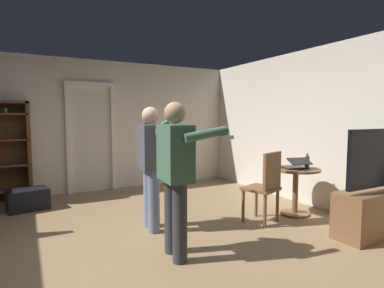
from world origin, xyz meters
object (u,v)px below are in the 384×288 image
(wooden_chair, at_px, (266,184))
(bookshelf, at_px, (4,148))
(tv_flatscreen, at_px, (377,204))
(bottle_on_table, at_px, (307,162))
(suitcase_dark, at_px, (28,199))
(person_striped_shirt, at_px, (152,160))
(laptop, at_px, (296,165))
(side_table, at_px, (296,183))
(person_blue_shirt, at_px, (176,169))

(wooden_chair, bearing_deg, bookshelf, 138.00)
(bookshelf, xyz_separation_m, tv_flatscreen, (4.13, -3.86, -0.54))
(wooden_chair, bearing_deg, bottle_on_table, 0.38)
(bookshelf, bearing_deg, suitcase_dark, -63.12)
(wooden_chair, xyz_separation_m, person_striped_shirt, (-1.46, 0.51, 0.37))
(laptop, xyz_separation_m, suitcase_dark, (-3.49, 2.20, -0.59))
(tv_flatscreen, xyz_separation_m, bottle_on_table, (-0.13, 0.99, 0.41))
(bookshelf, height_order, person_striped_shirt, bookshelf)
(bookshelf, distance_m, side_table, 4.79)
(laptop, xyz_separation_m, bottle_on_table, (0.18, -0.04, 0.04))
(bookshelf, bearing_deg, person_blue_shirt, -62.69)
(tv_flatscreen, xyz_separation_m, suitcase_dark, (-3.81, 3.22, -0.22))
(tv_flatscreen, height_order, suitcase_dark, tv_flatscreen)
(laptop, relative_size, person_blue_shirt, 0.24)
(tv_flatscreen, relative_size, laptop, 3.36)
(person_blue_shirt, xyz_separation_m, person_striped_shirt, (0.07, 0.87, -0.02))
(bookshelf, distance_m, person_striped_shirt, 2.95)
(laptop, height_order, suitcase_dark, laptop)
(wooden_chair, height_order, person_blue_shirt, person_blue_shirt)
(person_blue_shirt, distance_m, suitcase_dark, 3.04)
(tv_flatscreen, distance_m, suitcase_dark, 4.99)
(laptop, bearing_deg, suitcase_dark, 147.80)
(side_table, xyz_separation_m, person_blue_shirt, (-2.18, -0.45, 0.46))
(bottle_on_table, height_order, suitcase_dark, bottle_on_table)
(laptop, distance_m, person_blue_shirt, 2.19)
(bottle_on_table, xyz_separation_m, person_blue_shirt, (-2.32, -0.37, 0.14))
(tv_flatscreen, distance_m, person_striped_shirt, 2.86)
(side_table, xyz_separation_m, wooden_chair, (-0.66, -0.09, 0.07))
(bookshelf, xyz_separation_m, suitcase_dark, (0.32, -0.64, -0.76))
(suitcase_dark, bearing_deg, bottle_on_table, -41.32)
(bookshelf, height_order, tv_flatscreen, bookshelf)
(tv_flatscreen, relative_size, wooden_chair, 1.33)
(bookshelf, height_order, person_blue_shirt, bookshelf)
(wooden_chair, height_order, person_striped_shirt, person_striped_shirt)
(side_table, bearing_deg, bookshelf, 144.05)
(side_table, bearing_deg, bottle_on_table, -29.74)
(side_table, bearing_deg, wooden_chair, -172.59)
(side_table, distance_m, person_blue_shirt, 2.27)
(person_blue_shirt, bearing_deg, tv_flatscreen, -14.03)
(tv_flatscreen, bearing_deg, suitcase_dark, 139.74)
(person_blue_shirt, bearing_deg, suitcase_dark, 117.42)
(tv_flatscreen, bearing_deg, laptop, 107.01)
(wooden_chair, xyz_separation_m, suitcase_dark, (-2.88, 2.24, -0.38))
(tv_flatscreen, height_order, side_table, tv_flatscreen)
(bottle_on_table, height_order, person_blue_shirt, person_blue_shirt)
(tv_flatscreen, bearing_deg, bottle_on_table, 97.66)
(side_table, relative_size, person_blue_shirt, 0.44)
(tv_flatscreen, distance_m, side_table, 1.10)
(person_striped_shirt, bearing_deg, bookshelf, 126.32)
(wooden_chair, bearing_deg, side_table, 7.41)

